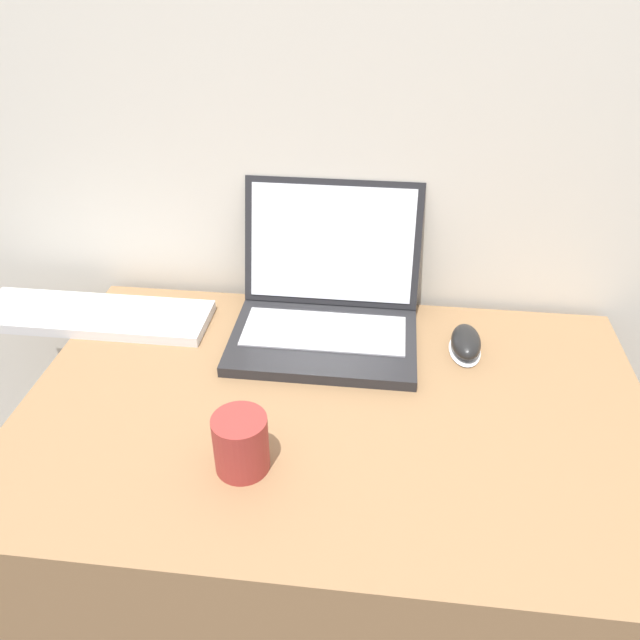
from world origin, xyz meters
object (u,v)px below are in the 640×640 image
object	(u,v)px
drink_cup	(241,442)
external_keyboard	(94,316)
laptop	(327,302)
computer_mouse	(466,343)

from	to	relation	value
drink_cup	external_keyboard	distance (m)	0.51
laptop	computer_mouse	distance (m)	0.27
drink_cup	laptop	bearing A→B (deg)	77.36
drink_cup	external_keyboard	size ratio (longest dim) A/B	0.20
external_keyboard	drink_cup	bearing A→B (deg)	-42.56
laptop	computer_mouse	size ratio (longest dim) A/B	3.26
drink_cup	external_keyboard	xyz separation A→B (m)	(-0.37, 0.34, -0.04)
laptop	computer_mouse	xyz separation A→B (m)	(0.26, -0.04, -0.04)
laptop	drink_cup	xyz separation A→B (m)	(-0.08, -0.37, -0.01)
computer_mouse	laptop	bearing A→B (deg)	170.25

